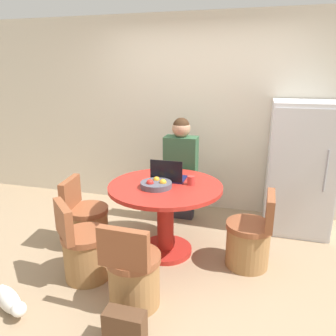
{
  "coord_description": "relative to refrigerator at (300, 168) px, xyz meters",
  "views": [
    {
      "loc": [
        0.8,
        -2.78,
        1.9
      ],
      "look_at": [
        -0.08,
        0.34,
        0.92
      ],
      "focal_mm": 35.0,
      "sensor_mm": 36.0,
      "label": 1
    }
  ],
  "objects": [
    {
      "name": "chair_left_side",
      "position": [
        -2.25,
        -1.1,
        -0.51
      ],
      "size": [
        0.46,
        0.45,
        0.78
      ],
      "rotation": [
        0.0,
        0.0,
        1.7
      ],
      "color": "#9E7042",
      "rests_on": "ground_plane"
    },
    {
      "name": "refrigerator",
      "position": [
        0.0,
        0.0,
        0.0
      ],
      "size": [
        0.74,
        0.69,
        1.56
      ],
      "color": "silver",
      "rests_on": "ground_plane"
    },
    {
      "name": "handbag",
      "position": [
        -1.31,
        -2.26,
        -0.65
      ],
      "size": [
        0.3,
        0.14,
        0.26
      ],
      "color": "brown",
      "rests_on": "ground_plane"
    },
    {
      "name": "chair_near_camera",
      "position": [
        -1.4,
        -1.86,
        -0.51
      ],
      "size": [
        0.45,
        0.45,
        0.78
      ],
      "rotation": [
        0.0,
        0.0,
        3.12
      ],
      "color": "#9E7042",
      "rests_on": "ground_plane"
    },
    {
      "name": "dining_table",
      "position": [
        -1.38,
        -0.99,
        -0.24
      ],
      "size": [
        1.17,
        1.17,
        0.77
      ],
      "color": "#B2261E",
      "rests_on": "ground_plane"
    },
    {
      "name": "cat",
      "position": [
        -2.35,
        -2.2,
        -0.69
      ],
      "size": [
        0.49,
        0.32,
        0.18
      ],
      "rotation": [
        0.0,
        0.0,
        5.79
      ],
      "color": "white",
      "rests_on": "ground_plane"
    },
    {
      "name": "chair_right_side",
      "position": [
        -0.5,
        -1.0,
        -0.51
      ],
      "size": [
        0.45,
        0.45,
        0.78
      ],
      "rotation": [
        0.0,
        0.0,
        -1.59
      ],
      "color": "#9E7042",
      "rests_on": "ground_plane"
    },
    {
      "name": "wall_back",
      "position": [
        -1.3,
        0.39,
        0.52
      ],
      "size": [
        7.0,
        0.06,
        2.6
      ],
      "color": "beige",
      "rests_on": "ground_plane"
    },
    {
      "name": "coffee_cup",
      "position": [
        -1.13,
        -0.91,
        0.04
      ],
      "size": [
        0.08,
        0.08,
        0.09
      ],
      "color": "#B2332D",
      "rests_on": "dining_table"
    },
    {
      "name": "fruit_bowl",
      "position": [
        -1.44,
        -1.08,
        0.02
      ],
      "size": [
        0.31,
        0.31,
        0.1
      ],
      "color": "#4C4C56",
      "rests_on": "dining_table"
    },
    {
      "name": "ground_plane",
      "position": [
        -1.3,
        -1.22,
        -0.78
      ],
      "size": [
        12.0,
        12.0,
        0.0
      ],
      "primitive_type": "plane",
      "color": "#9E8466"
    },
    {
      "name": "person_seated",
      "position": [
        -1.4,
        -0.18,
        -0.03
      ],
      "size": [
        0.4,
        0.37,
        1.35
      ],
      "rotation": [
        0.0,
        0.0,
        3.14
      ],
      "color": "#2D2D38",
      "rests_on": "ground_plane"
    },
    {
      "name": "laptop",
      "position": [
        -1.39,
        -0.84,
        0.04
      ],
      "size": [
        0.34,
        0.26,
        0.24
      ],
      "rotation": [
        0.0,
        0.0,
        3.14
      ],
      "color": "#141947",
      "rests_on": "dining_table"
    },
    {
      "name": "chair_near_left_corner",
      "position": [
        -1.98,
        -1.62,
        -0.51
      ],
      "size": [
        0.52,
        0.52,
        0.78
      ],
      "rotation": [
        0.0,
        0.0,
        2.39
      ],
      "color": "#9E7042",
      "rests_on": "ground_plane"
    }
  ]
}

